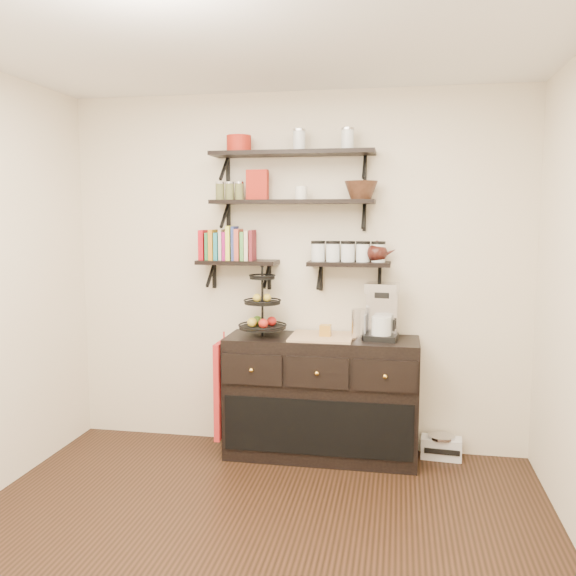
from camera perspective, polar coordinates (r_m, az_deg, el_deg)
The scene contains 21 objects.
floor at distance 3.43m, azimuth -4.77°, elevation -24.62°, with size 3.50×3.50×0.00m, color black.
ceiling at distance 3.06m, azimuth -5.32°, elevation 24.11°, with size 3.50×3.50×0.02m, color white.
back_wall at distance 4.66m, azimuth 0.69°, elevation 1.44°, with size 3.50×0.02×2.70m, color #EEE3CA.
shelf_top at distance 4.53m, azimuth 0.42°, elevation 12.46°, with size 1.20×0.27×0.23m.
shelf_mid at distance 4.51m, azimuth 0.41°, elevation 8.02°, with size 1.20×0.27×0.23m.
shelf_low_left at distance 4.62m, azimuth -4.70°, elevation 2.35°, with size 0.60×0.25×0.23m.
shelf_low_right at distance 4.48m, azimuth 5.74°, elevation 2.19°, with size 0.60×0.25×0.23m.
cookbooks at distance 4.63m, azimuth -5.35°, elevation 4.05°, with size 0.43×0.15×0.26m.
glass_canisters at distance 4.47m, azimuth 5.62°, elevation 3.30°, with size 0.54×0.10×0.13m.
sideboard at distance 4.57m, azimuth 3.13°, elevation -10.17°, with size 1.40×0.50×0.92m.
fruit_stand at distance 4.51m, azimuth -2.36°, elevation -2.25°, with size 0.35×0.35×0.51m.
candle at distance 4.44m, azimuth 3.52°, elevation -3.97°, with size 0.08×0.08×0.08m, color #AA7627.
coffee_maker at distance 4.42m, azimuth 8.79°, elevation -2.26°, with size 0.25×0.24×0.41m.
thermal_carafe at distance 4.39m, azimuth 6.64°, elevation -3.41°, with size 0.11×0.11×0.22m, color silver.
apron at distance 4.60m, azimuth -6.19°, elevation -9.32°, with size 0.04×0.31×0.71m, color #AF122A.
radio at distance 4.78m, azimuth 14.15°, elevation -14.21°, with size 0.30×0.21×0.18m.
recipe_box at distance 4.56m, azimuth -2.88°, elevation 9.62°, with size 0.16×0.06×0.22m, color #9E1E12.
walnut_bowl at distance 4.45m, azimuth 6.85°, elevation 9.07°, with size 0.24×0.24×0.13m, color black, non-canonical shape.
ramekins at distance 4.49m, azimuth 1.24°, elevation 8.87°, with size 0.09×0.09×0.10m, color white.
teapot at distance 4.46m, azimuth 8.32°, elevation 3.42°, with size 0.21×0.16×0.16m, color black, non-canonical shape.
red_pot at distance 4.62m, azimuth -4.62°, elevation 13.30°, with size 0.18×0.18×0.12m, color #9E1E12.
Camera 1 is at (0.78, -2.82, 1.79)m, focal length 38.00 mm.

